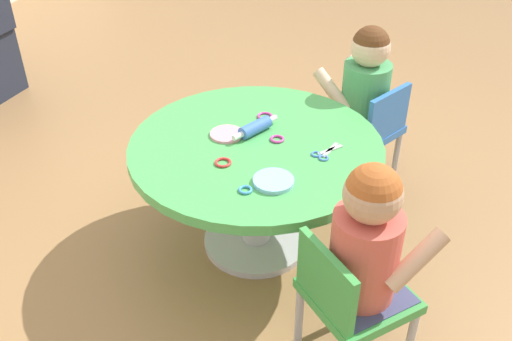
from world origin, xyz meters
The scene contains 14 objects.
ground_plane centered at (0.00, 0.00, 0.00)m, with size 10.00×10.00×0.00m, color #9E7247.
craft_table centered at (0.00, 0.00, 0.39)m, with size 0.97×0.97×0.50m.
child_chair_left centered at (-0.49, -0.45, 0.31)m, with size 0.42×0.42×0.54m.
seated_child_left centered at (-0.46, -0.48, 0.53)m, with size 0.43×0.43×0.51m.
child_chair_right centered at (0.56, -0.37, 0.31)m, with size 0.41×0.41×0.54m.
seated_child_right centered at (0.58, -0.33, 0.53)m, with size 0.41×0.43×0.51m.
rolling_pin centered at (0.07, 0.02, 0.52)m, with size 0.21×0.13×0.05m.
craft_scissors centered at (0.00, -0.26, 0.50)m, with size 0.14×0.11×0.01m.
playdough_blob_0 centered at (-0.23, -0.13, 0.51)m, with size 0.14×0.14×0.02m, color #8CCCF2.
playdough_blob_1 centered at (0.03, 0.13, 0.50)m, with size 0.13×0.13×0.01m, color pink.
cookie_cutter_0 centered at (-0.30, -0.05, 0.50)m, with size 0.05×0.05×0.01m, color #3F99D8.
cookie_cutter_1 centered at (0.20, 0.02, 0.50)m, with size 0.06×0.06×0.01m, color #D83FA5.
cookie_cutter_2 centered at (-0.17, 0.07, 0.50)m, with size 0.06×0.06×0.01m, color red.
cookie_cutter_3 centered at (0.05, -0.07, 0.50)m, with size 0.06×0.06×0.01m, color #D83FA5.
Camera 1 is at (-1.77, -0.53, 1.65)m, focal length 40.31 mm.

